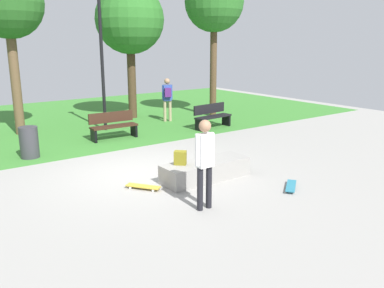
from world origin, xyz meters
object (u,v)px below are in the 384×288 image
trash_bin (29,142)px  skateboard_spare (143,186)px  skateboard_by_ledge (291,186)px  tree_leaning_ash (130,20)px  tree_tall_oak (7,5)px  park_bench_near_lamppost (212,116)px  pedestrian_with_backpack (167,96)px  skater_performing_trick (205,157)px  park_bench_far_left (113,125)px  backpack_on_ledge (180,158)px  tree_slender_maple (214,3)px  lamp_post (101,48)px  concrete_ledge (206,170)px

trash_bin → skateboard_spare: bearing=-72.1°
skateboard_by_ledge → tree_leaning_ash: bearing=82.5°
tree_leaning_ash → tree_tall_oak: bearing=-174.2°
park_bench_near_lamppost → pedestrian_with_backpack: size_ratio=0.93×
trash_bin → pedestrian_with_backpack: 6.56m
skater_performing_trick → park_bench_far_left: (1.17, 6.55, -0.59)m
park_bench_far_left → tree_tall_oak: 5.31m
backpack_on_ledge → tree_slender_maple: (6.18, 6.44, 4.15)m
trash_bin → tree_slender_maple: bearing=14.2°
park_bench_far_left → tree_slender_maple: size_ratio=0.27×
backpack_on_ledge → tree_leaning_ash: size_ratio=0.06×
park_bench_near_lamppost → park_bench_far_left: bearing=171.5°
skateboard_spare → tree_leaning_ash: size_ratio=0.14×
skater_performing_trick → park_bench_near_lamppost: size_ratio=1.10×
pedestrian_with_backpack → tree_tall_oak: bearing=168.4°
skateboard_spare → lamp_post: size_ratio=0.15×
skateboard_spare → trash_bin: size_ratio=0.86×
concrete_ledge → skater_performing_trick: 1.98m
concrete_ledge → backpack_on_ledge: backpack_on_ledge is taller
pedestrian_with_backpack → tree_leaning_ash: bearing=114.8°
skateboard_spare → park_bench_near_lamppost: (5.43, 4.29, 0.42)m
skateboard_by_ledge → pedestrian_with_backpack: 8.65m
tree_tall_oak → pedestrian_with_backpack: 6.57m
skateboard_by_ledge → park_bench_far_left: 6.91m
skateboard_spare → lamp_post: lamp_post is taller
tree_tall_oak → tree_slender_maple: 7.97m
park_bench_far_left → backpack_on_ledge: bearing=-97.8°
park_bench_near_lamppost → lamp_post: (-3.46, 2.06, 2.52)m
tree_slender_maple → pedestrian_with_backpack: tree_slender_maple is taller
skater_performing_trick → tree_leaning_ash: 10.79m
park_bench_near_lamppost → tree_slender_maple: tree_slender_maple is taller
backpack_on_ledge → skateboard_by_ledge: bearing=-2.3°
tree_tall_oak → lamp_post: bearing=-23.5°
tree_slender_maple → park_bench_far_left: bearing=-165.4°
backpack_on_ledge → park_bench_far_left: size_ratio=0.20×
concrete_ledge → park_bench_near_lamppost: 6.00m
tree_leaning_ash → lamp_post: size_ratio=1.10×
concrete_ledge → backpack_on_ledge: 0.76m
backpack_on_ledge → tree_leaning_ash: tree_leaning_ash is taller
backpack_on_ledge → trash_bin: size_ratio=0.36×
skater_performing_trick → trash_bin: skater_performing_trick is taller
concrete_ledge → skateboard_by_ledge: (1.16, -1.66, -0.16)m
lamp_post → skateboard_by_ledge: bearing=-84.9°
tree_leaning_ash → lamp_post: (-2.05, -1.68, -1.07)m
skateboard_by_ledge → backpack_on_ledge: bearing=135.1°
tree_tall_oak → concrete_ledge: bearing=-73.5°
tree_leaning_ash → skater_performing_trick: bearing=-110.3°
skateboard_spare → park_bench_far_left: 5.14m
park_bench_far_left → trash_bin: 3.03m
tree_leaning_ash → pedestrian_with_backpack: tree_leaning_ash is taller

